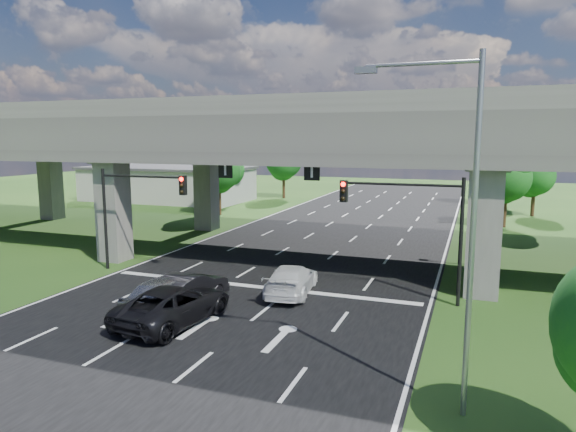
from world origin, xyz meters
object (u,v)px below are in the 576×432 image
Objects in this scene: streetlight_beyond at (473,156)px; car_silver at (167,293)px; signal_left at (134,201)px; streetlight_far at (472,162)px; car_dark at (188,289)px; car_trailing at (174,305)px; streetlight_near at (458,210)px; car_white at (291,280)px; signal_right at (413,215)px.

streetlight_beyond is 2.09× the size of car_silver.
streetlight_far is (17.92, 20.06, 1.66)m from signal_left.
car_trailing is at bearing 111.41° from car_dark.
car_dark is at bearing -67.45° from car_trailing.
streetlight_near reaches higher than car_silver.
car_silver is at bearing 159.38° from streetlight_near.
streetlight_far reaches higher than car_silver.
signal_left is 20.56m from streetlight_near.
car_white is at bearing -134.08° from car_dark.
signal_left reaches higher than car_dark.
signal_left is 0.60× the size of streetlight_near.
signal_right is 0.60× the size of streetlight_far.
signal_left is at bearing -116.43° from streetlight_beyond.
car_silver is (-12.40, -25.33, -5.00)m from streetlight_far.
car_silver is (-12.40, 4.67, -5.00)m from streetlight_near.
streetlight_near is at bearing -77.12° from signal_right.
streetlight_far is at bearing 90.00° from streetlight_near.
car_trailing is (-3.24, -5.58, 0.08)m from car_white.
car_white is at bearing -129.67° from car_silver.
car_silver is 1.70m from car_trailing.
signal_right is at bearing -177.79° from car_white.
car_white is (-8.01, 9.00, -5.10)m from streetlight_near.
streetlight_beyond is 42.38m from car_dark.
car_dark is 5.14m from car_white.
signal_right reaches higher than car_silver.
streetlight_far is at bearing -110.93° from car_dark.
signal_left reaches higher than car_silver.
streetlight_near reaches higher than signal_right.
streetlight_near is at bearing -90.00° from streetlight_beyond.
car_silver is 0.84× the size of car_trailing.
car_silver is (-10.13, -5.28, -3.34)m from signal_right.
streetlight_beyond is (0.00, 16.00, 0.00)m from streetlight_far.
car_trailing reaches higher than car_white.
streetlight_beyond is (17.92, 36.06, 1.66)m from signal_left.
streetlight_far is 1.00× the size of streetlight_beyond.
car_trailing is (-11.25, -26.58, -5.02)m from streetlight_far.
signal_right is 1.21× the size of car_white.
signal_right is 11.07m from car_dark.
car_trailing is (0.65, -2.22, 0.03)m from car_dark.
streetlight_far is 2.14× the size of car_dark.
streetlight_far is at bearing -110.37° from car_silver.
car_white is at bearing -170.66° from signal_right.
streetlight_near is 14.10m from car_dark.
streetlight_far is at bearing -106.69° from car_trailing.
signal_left is 1.25× the size of car_silver.
streetlight_near is at bearing 124.53° from car_white.
streetlight_far is 29.30m from car_trailing.
car_white is at bearing 131.65° from streetlight_near.
streetlight_beyond is 38.20m from car_white.
streetlight_far is 16.00m from streetlight_beyond.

